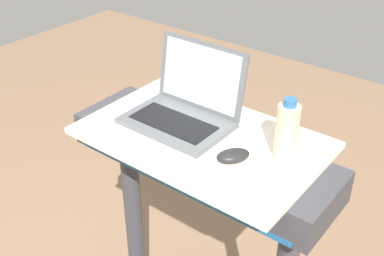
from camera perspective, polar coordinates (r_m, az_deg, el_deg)
desk_board at (r=1.54m, az=1.14°, el=-1.14°), size 0.75×0.48×0.02m
laptop at (r=1.59m, az=-0.89°, el=2.48°), size 0.34×0.27×0.24m
computer_mouse at (r=1.41m, az=4.84°, el=-3.23°), size 0.11×0.12×0.03m
water_bottle at (r=1.41m, az=11.04°, el=-0.41°), size 0.07×0.07×0.19m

